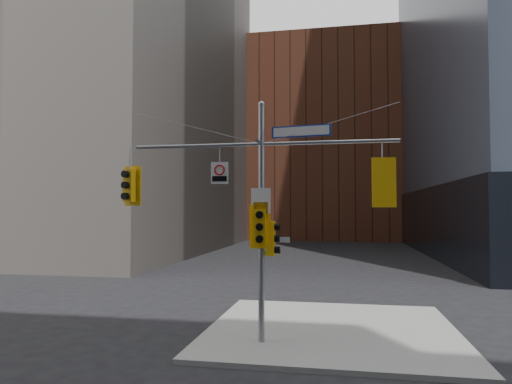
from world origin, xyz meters
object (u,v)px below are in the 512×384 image
(street_sign_blade, at_px, (301,131))
(traffic_light_west_arm, at_px, (130,185))
(signal_assembly, at_px, (261,197))
(traffic_light_pole_side, at_px, (272,238))
(traffic_light_east_arm, at_px, (382,183))
(traffic_light_pole_front, at_px, (260,227))
(regulatory_sign_arm, at_px, (220,172))

(street_sign_blade, bearing_deg, traffic_light_west_arm, -172.11)
(signal_assembly, xyz_separation_m, traffic_light_pole_side, (0.32, 0.00, -1.23))
(traffic_light_east_arm, distance_m, traffic_light_pole_front, 3.73)
(street_sign_blade, bearing_deg, regulatory_sign_arm, -171.46)
(traffic_light_pole_front, bearing_deg, signal_assembly, 82.63)
(traffic_light_east_arm, relative_size, regulatory_sign_arm, 2.11)
(regulatory_sign_arm, bearing_deg, traffic_light_pole_side, -4.66)
(traffic_light_pole_side, bearing_deg, traffic_light_west_arm, 92.68)
(signal_assembly, relative_size, traffic_light_pole_side, 7.88)
(traffic_light_pole_front, relative_size, street_sign_blade, 0.73)
(street_sign_blade, bearing_deg, traffic_light_pole_front, -159.17)
(signal_assembly, relative_size, traffic_light_west_arm, 6.25)
(street_sign_blade, height_order, regulatory_sign_arm, street_sign_blade)
(traffic_light_east_arm, xyz_separation_m, street_sign_blade, (-2.32, 0.00, 1.55))
(signal_assembly, xyz_separation_m, traffic_light_west_arm, (-4.23, 0.01, 0.38))
(traffic_light_east_arm, xyz_separation_m, traffic_light_pole_front, (-3.50, -0.27, -1.26))
(regulatory_sign_arm, bearing_deg, traffic_light_pole_front, -16.41)
(traffic_light_pole_front, distance_m, street_sign_blade, 3.06)
(signal_assembly, bearing_deg, traffic_light_west_arm, 179.82)
(traffic_light_west_arm, relative_size, traffic_light_east_arm, 0.91)
(traffic_light_east_arm, height_order, traffic_light_pole_side, traffic_light_east_arm)
(traffic_light_west_arm, xyz_separation_m, street_sign_blade, (5.42, -0.01, 1.55))
(street_sign_blade, relative_size, regulatory_sign_arm, 2.66)
(traffic_light_west_arm, bearing_deg, traffic_light_pole_front, 10.31)
(traffic_light_pole_side, distance_m, regulatory_sign_arm, 2.56)
(traffic_light_west_arm, xyz_separation_m, traffic_light_pole_side, (4.56, -0.01, -1.62))
(traffic_light_pole_side, xyz_separation_m, traffic_light_pole_front, (-0.32, -0.27, 0.36))
(traffic_light_west_arm, height_order, regulatory_sign_arm, regulatory_sign_arm)
(regulatory_sign_arm, bearing_deg, traffic_light_west_arm, 173.79)
(traffic_light_east_arm, xyz_separation_m, regulatory_sign_arm, (-4.79, -0.02, 0.37))
(signal_assembly, height_order, traffic_light_west_arm, signal_assembly)
(street_sign_blade, xyz_separation_m, regulatory_sign_arm, (-2.47, -0.02, -1.18))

